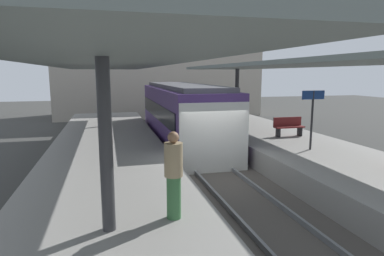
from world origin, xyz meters
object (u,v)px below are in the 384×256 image
(platform_sign, at_px, (313,107))
(commuter_train, at_px, (183,115))
(platform_bench, at_px, (288,126))
(passenger_near_bench, at_px, (174,174))

(platform_sign, bearing_deg, commuter_train, 122.31)
(platform_bench, bearing_deg, platform_sign, -103.41)
(platform_bench, bearing_deg, passenger_near_bench, -133.21)
(commuter_train, xyz_separation_m, passenger_near_bench, (-2.56, -10.28, 0.17))
(platform_sign, distance_m, passenger_near_bench, 7.71)
(commuter_train, relative_size, passenger_near_bench, 5.94)
(platform_bench, xyz_separation_m, platform_sign, (-0.63, -2.64, 1.16))
(commuter_train, bearing_deg, passenger_near_bench, -103.96)
(platform_bench, relative_size, platform_sign, 0.63)
(platform_sign, bearing_deg, passenger_near_bench, -143.34)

